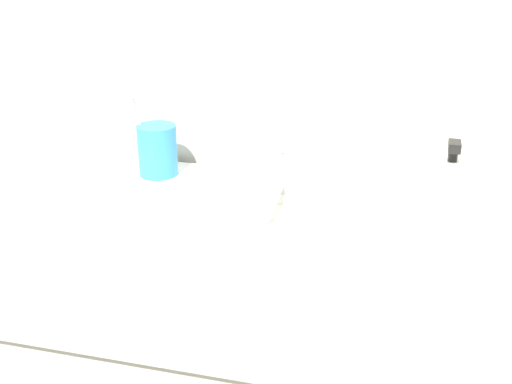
{
  "coord_description": "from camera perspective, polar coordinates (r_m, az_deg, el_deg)",
  "views": [
    {
      "loc": [
        0.2,
        -0.92,
        1.33
      ],
      "look_at": [
        -0.03,
        -0.02,
        0.94
      ],
      "focal_mm": 44.86,
      "sensor_mm": 36.0,
      "label": 1
    }
  ],
  "objects": [
    {
      "name": "toothbrush_blue",
      "position": [
        1.33,
        -10.34,
        5.99
      ],
      "size": [
        0.06,
        0.02,
        0.17
      ],
      "color": "blue",
      "rests_on": "toothbrush_cup"
    },
    {
      "name": "faucet",
      "position": [
        1.18,
        2.02,
        0.72
      ],
      "size": [
        0.02,
        0.17,
        0.1
      ],
      "color": "silver",
      "rests_on": "sink_basin"
    },
    {
      "name": "soap_dispenser",
      "position": [
        1.14,
        16.78,
        0.09
      ],
      "size": [
        0.07,
        0.07,
        0.15
      ],
      "color": "white",
      "rests_on": "vanity_counter"
    },
    {
      "name": "sink_basin",
      "position": [
        1.04,
        -0.41,
        -7.35
      ],
      "size": [
        0.44,
        0.44,
        0.12
      ],
      "color": "white",
      "rests_on": "vanity_counter"
    },
    {
      "name": "toothbrush_white",
      "position": [
        1.33,
        -10.4,
        6.11
      ],
      "size": [
        0.06,
        0.01,
        0.18
      ],
      "color": "white",
      "rests_on": "toothbrush_cup"
    },
    {
      "name": "toothbrush_cup",
      "position": [
        1.33,
        -8.77,
        3.71
      ],
      "size": [
        0.08,
        0.08,
        0.11
      ],
      "primitive_type": "cylinder",
      "color": "#338CCC",
      "rests_on": "vanity_counter"
    }
  ]
}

